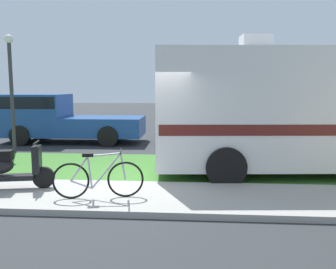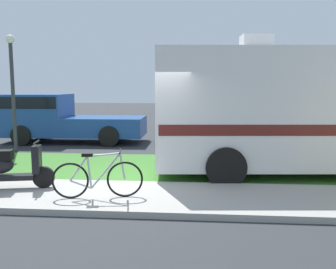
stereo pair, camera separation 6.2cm
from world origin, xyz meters
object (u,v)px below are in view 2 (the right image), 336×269
Objects in this scene: scooter at (9,167)px; bicycle at (98,178)px; motorhome_rv at (300,107)px; pickup_truck_near at (58,117)px; street_lamp_post at (12,81)px.

scooter is 0.98× the size of bicycle.
motorhome_rv reaches higher than pickup_truck_near.
bicycle is at bearing -63.82° from pickup_truck_near.
bicycle is at bearing -13.12° from scooter.
pickup_truck_near reaches higher than bicycle.
pickup_truck_near is at bearing 77.44° from street_lamp_post.
scooter is 0.30× the size of pickup_truck_near.
pickup_truck_near is (-1.71, 7.01, 0.42)m from scooter.
street_lamp_post reaches higher than pickup_truck_near.
motorhome_rv is 5.25m from bicycle.
pickup_truck_near is at bearing 149.27° from motorhome_rv.
bicycle is 0.43× the size of street_lamp_post.
scooter reaches higher than bicycle.
street_lamp_post is at bearing 164.46° from motorhome_rv.
motorhome_rv is 4.20× the size of bicycle.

